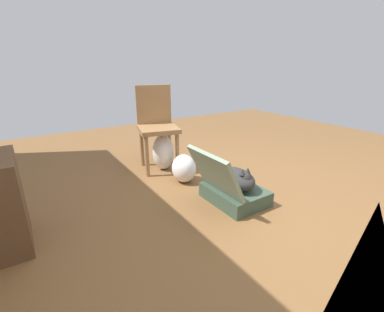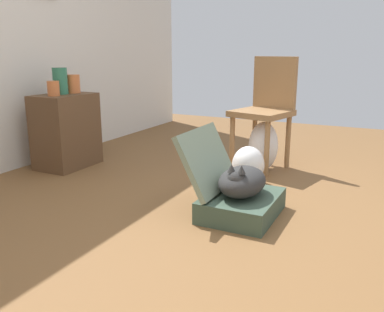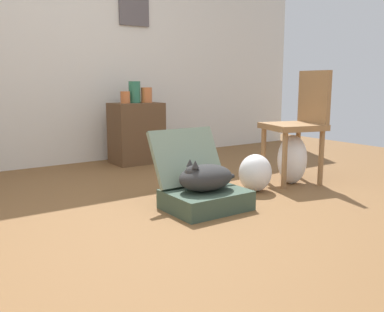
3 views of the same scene
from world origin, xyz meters
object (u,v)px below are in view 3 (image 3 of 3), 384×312
Objects in this scene: plastic_bag_white at (255,173)px; side_table at (136,133)px; vase_round at (135,92)px; vase_tall at (125,97)px; chair at (300,121)px; cat at (205,177)px; suitcase_base at (206,200)px; vase_short at (147,95)px; plastic_bag_clear at (292,159)px.

plastic_bag_white is 1.66m from side_table.
plastic_bag_white is 1.33× the size of vase_round.
vase_tall is 1.83m from chair.
cat is 1.86m from side_table.
cat is 1.87m from vase_tall.
vase_short is at bearing 73.74° from suitcase_base.
vase_short is 1.74m from chair.
vase_round is at bearing 90.00° from side_table.
side_table is at bearing 9.08° from vase_tall.
vase_tall is 0.15m from vase_round.
cat reaches higher than suitcase_base.
plastic_bag_white is 1.87× the size of vase_short.
side_table is (0.40, 1.81, 0.26)m from suitcase_base.
side_table is 0.67× the size of chair.
vase_short is 0.17× the size of chair.
vase_tall is 0.13× the size of chair.
vase_short is 0.14m from vase_round.
vase_tall is at bearing -170.92° from side_table.
plastic_bag_clear reaches higher than cat.
plastic_bag_clear is 1.86m from vase_tall.
plastic_bag_clear is at bearing -67.55° from side_table.
vase_tall reaches higher than plastic_bag_white.
plastic_bag_clear reaches higher than plastic_bag_white.
vase_round is 1.82m from chair.
suitcase_base is 2.38× the size of vase_round.
side_table is 0.41m from vase_tall.
plastic_bag_clear is 0.65× the size of side_table.
suitcase_base is 1.92m from vase_tall.
plastic_bag_white is at bearing 15.30° from suitcase_base.
vase_short reaches higher than cat.
vase_short is at bearing 4.52° from vase_tall.
cat is 1.61× the size of plastic_bag_white.
side_table is at bearing -139.90° from chair.
chair is (0.77, -1.60, 0.21)m from side_table.
plastic_bag_clear is at bearing -63.39° from vase_tall.
suitcase_base is at bearing -2.97° from cat.
suitcase_base is at bearing -170.19° from plastic_bag_clear.
plastic_bag_clear is 0.44× the size of chair.
suitcase_base is 1.87m from side_table.
cat is 0.50× the size of chair.
vase_tall is at bearing 102.53° from plastic_bag_white.
chair is at bearing 11.48° from plastic_bag_clear.
vase_round is (-0.67, 1.65, 0.55)m from plastic_bag_clear.
plastic_bag_clear is 1.86m from vase_round.
plastic_bag_white is (0.62, 0.17, 0.08)m from suitcase_base.
plastic_bag_clear is at bearing -67.85° from vase_round.
vase_tall is (-0.80, 1.60, 0.50)m from plastic_bag_clear.
cat is (-0.01, 0.00, 0.16)m from suitcase_base.
vase_short is (-0.10, 1.64, 0.58)m from plastic_bag_white.
plastic_bag_white is 0.45m from plastic_bag_clear.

